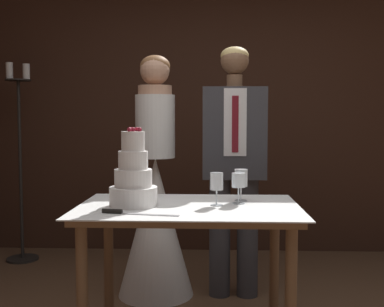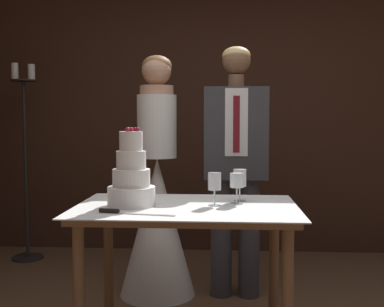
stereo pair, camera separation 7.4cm
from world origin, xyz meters
TOP-DOWN VIEW (x-y plane):
  - wall_back at (0.00, 2.30)m, footprint 5.14×0.12m
  - cake_table at (-0.21, 0.14)m, footprint 1.16×0.77m
  - tiered_cake at (-0.50, 0.12)m, footprint 0.25×0.25m
  - cake_knife at (-0.51, -0.09)m, footprint 0.38×0.09m
  - wine_glass_near at (0.05, 0.21)m, footprint 0.07×0.07m
  - wine_glass_middle at (0.07, 0.30)m, footprint 0.07×0.07m
  - wine_glass_far at (-0.07, 0.16)m, footprint 0.07×0.07m
  - bride at (-0.49, 1.04)m, footprint 0.54×0.54m
  - groom at (0.07, 1.04)m, footprint 0.44×0.25m
  - candle_stand at (-1.79, 1.84)m, footprint 0.28×0.28m

SIDE VIEW (x-z plane):
  - bride at x=-0.49m, z-range -0.23..1.49m
  - cake_table at x=-0.21m, z-range 0.29..1.10m
  - cake_knife at x=-0.51m, z-range 0.81..0.83m
  - candle_stand at x=-1.79m, z-range -0.05..1.71m
  - wine_glass_near at x=0.05m, z-range 0.85..1.01m
  - wine_glass_middle at x=0.07m, z-range 0.84..1.02m
  - wine_glass_far at x=-0.07m, z-range 0.85..1.02m
  - tiered_cake at x=-0.50m, z-range 0.75..1.16m
  - groom at x=0.07m, z-range 0.10..1.87m
  - wall_back at x=0.00m, z-range 0.00..2.85m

